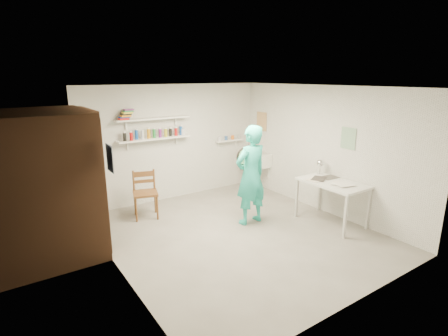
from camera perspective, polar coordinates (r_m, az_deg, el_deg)
floor at (r=5.97m, az=2.19°, el=-10.72°), size 4.00×4.50×0.02m
ceiling at (r=5.38m, az=2.45°, el=13.20°), size 4.00×4.50×0.02m
wall_back at (r=7.45m, az=-8.07°, el=4.16°), size 4.00×0.02×2.40m
wall_front at (r=4.05m, az=21.76°, el=-5.97°), size 4.00×0.02×2.40m
wall_left at (r=4.69m, az=-17.90°, el=-2.81°), size 0.02×4.50×2.40m
wall_right at (r=6.91m, az=15.88°, el=2.90°), size 0.02×4.50×2.40m
doorway_recess at (r=5.73m, az=-20.58°, el=-1.97°), size 0.02×0.90×2.00m
corridor_box at (r=5.61m, az=-27.65°, el=-2.57°), size 1.40×1.50×2.10m
door_lintel at (r=5.54m, az=-21.37°, el=8.52°), size 0.06×1.05×0.10m
door_jamb_near at (r=5.27m, az=-19.04°, el=-3.27°), size 0.06×0.10×2.00m
door_jamb_far at (r=6.20m, az=-21.53°, el=-0.81°), size 0.06×0.10×2.00m
shelf_lower at (r=7.10m, az=-11.28°, el=4.73°), size 1.50×0.22×0.03m
shelf_upper at (r=7.04m, az=-11.44°, el=7.93°), size 1.50×0.22×0.03m
ledge_shelf at (r=8.06m, az=0.89°, el=4.55°), size 0.70×0.14×0.03m
poster_left at (r=4.65m, az=-18.16°, el=1.50°), size 0.01×0.28×0.36m
poster_right_a at (r=8.09m, az=6.16°, el=7.58°), size 0.01×0.34×0.42m
poster_right_b at (r=6.51m, az=19.63°, el=4.58°), size 0.01×0.30×0.38m
belfast_sink at (r=8.02m, az=5.15°, el=1.36°), size 0.48×0.60×0.30m
man at (r=6.10m, az=4.39°, el=-1.20°), size 0.67×0.46×1.76m
wall_clock at (r=6.20m, az=3.28°, el=1.89°), size 0.32×0.05×0.32m
wooden_chair at (r=6.60m, az=-12.72°, el=-4.05°), size 0.54×0.52×0.93m
work_table at (r=6.50m, az=17.07°, el=-5.41°), size 0.69×1.15×0.77m
desk_lamp at (r=6.75m, az=15.46°, el=0.81°), size 0.14×0.14×0.14m
spray_cans at (r=7.09m, az=-11.32°, el=5.53°), size 1.34×0.06×0.17m
book_stack at (r=6.84m, az=-15.70°, el=8.44°), size 0.30×0.14×0.20m
ledge_pots at (r=8.05m, az=0.89°, el=4.97°), size 0.48×0.07×0.09m
papers at (r=6.38m, az=17.34°, el=-2.07°), size 0.30×0.22×0.02m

